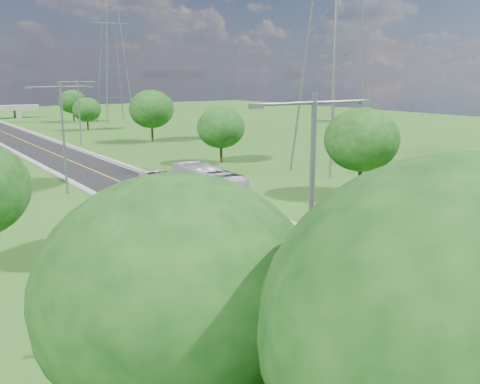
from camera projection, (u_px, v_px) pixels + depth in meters
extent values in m
plane|color=#275016|center=(80.00, 165.00, 64.15)|extent=(260.00, 260.00, 0.00)
cube|color=black|center=(65.00, 159.00, 68.99)|extent=(8.00, 150.00, 0.06)
cube|color=gray|center=(31.00, 161.00, 66.64)|extent=(0.50, 150.00, 0.22)
cube|color=gray|center=(97.00, 155.00, 71.30)|extent=(0.50, 150.00, 0.22)
cylinder|color=slate|center=(212.00, 180.00, 48.98)|extent=(0.08, 0.08, 2.40)
cube|color=white|center=(212.00, 171.00, 48.78)|extent=(0.55, 0.04, 0.70)
cube|color=gray|center=(17.00, 114.00, 134.04)|extent=(1.20, 3.00, 2.00)
cylinder|color=slate|center=(311.00, 221.00, 21.01)|extent=(0.22, 0.22, 10.00)
cylinder|color=slate|center=(285.00, 104.00, 19.25)|extent=(2.80, 0.12, 0.12)
cylinder|color=slate|center=(341.00, 102.00, 20.79)|extent=(2.80, 0.12, 0.12)
cube|color=slate|center=(256.00, 106.00, 18.55)|extent=(0.50, 0.25, 0.18)
cube|color=slate|center=(365.00, 102.00, 21.52)|extent=(0.50, 0.25, 0.18)
cylinder|color=slate|center=(64.00, 139.00, 47.66)|extent=(0.22, 0.22, 10.00)
cylinder|color=slate|center=(44.00, 87.00, 45.91)|extent=(2.80, 0.12, 0.12)
cylinder|color=slate|center=(76.00, 87.00, 47.45)|extent=(2.80, 0.12, 0.12)
cube|color=slate|center=(28.00, 88.00, 45.21)|extent=(0.50, 0.25, 0.18)
cube|color=slate|center=(90.00, 87.00, 48.17)|extent=(0.50, 0.25, 0.18)
cylinder|color=slate|center=(79.00, 113.00, 80.91)|extent=(0.22, 0.22, 10.00)
cylinder|color=slate|center=(68.00, 82.00, 79.15)|extent=(2.80, 0.12, 0.12)
cylinder|color=slate|center=(86.00, 82.00, 80.69)|extent=(2.80, 0.12, 0.12)
cube|color=slate|center=(59.00, 82.00, 78.45)|extent=(0.50, 0.25, 0.18)
cube|color=slate|center=(95.00, 82.00, 81.41)|extent=(0.50, 0.25, 0.18)
cube|color=slate|center=(111.00, 23.00, 118.16)|extent=(9.00, 0.25, 0.25)
cube|color=slate|center=(110.00, 7.00, 117.44)|extent=(7.00, 0.25, 0.25)
ellipsoid|color=#103B10|center=(177.00, 294.00, 13.33)|extent=(7.14, 7.14, 6.07)
ellipsoid|color=#103B10|center=(469.00, 333.00, 10.00)|extent=(7.98, 7.98, 6.78)
cylinder|color=black|center=(360.00, 178.00, 48.39)|extent=(0.36, 0.36, 2.88)
ellipsoid|color=#103B10|center=(362.00, 140.00, 47.64)|extent=(6.72, 6.72, 5.71)
cylinder|color=black|center=(221.00, 153.00, 65.65)|extent=(0.36, 0.36, 2.52)
ellipsoid|color=#103B10|center=(221.00, 128.00, 64.99)|extent=(5.88, 5.88, 5.00)
cylinder|color=black|center=(152.00, 132.00, 86.08)|extent=(0.36, 0.36, 3.06)
ellipsoid|color=#103B10|center=(151.00, 109.00, 85.28)|extent=(7.14, 7.14, 6.07)
cylinder|color=black|center=(88.00, 124.00, 104.17)|extent=(0.36, 0.36, 2.34)
ellipsoid|color=#103B10|center=(87.00, 110.00, 103.55)|extent=(5.46, 5.46, 4.64)
cylinder|color=black|center=(74.00, 116.00, 122.21)|extent=(0.36, 0.36, 2.70)
ellipsoid|color=#103B10|center=(73.00, 102.00, 121.50)|extent=(6.30, 6.30, 5.36)
imported|color=beige|center=(208.00, 184.00, 45.64)|extent=(3.53, 10.78, 2.95)
imported|color=silver|center=(172.00, 193.00, 42.63)|extent=(3.01, 9.72, 2.66)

